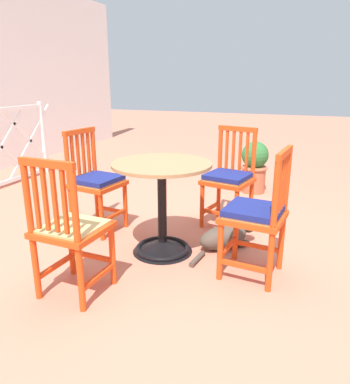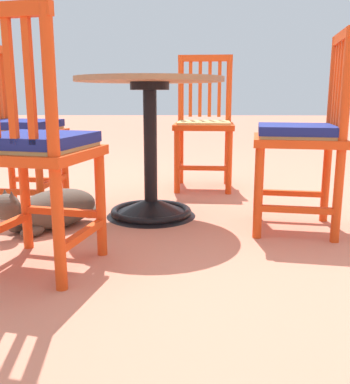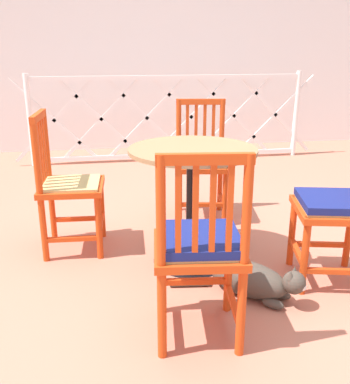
{
  "view_description": "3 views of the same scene",
  "coord_description": "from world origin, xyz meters",
  "px_view_note": "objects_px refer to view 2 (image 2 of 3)",
  "views": [
    {
      "loc": [
        -2.65,
        -0.97,
        1.34
      ],
      "look_at": [
        -0.1,
        -0.03,
        0.51
      ],
      "focal_mm": 34.92,
      "sensor_mm": 36.0,
      "label": 1
    },
    {
      "loc": [
        2.18,
        0.26,
        0.64
      ],
      "look_at": [
        -0.12,
        0.2,
        0.13
      ],
      "focal_mm": 41.14,
      "sensor_mm": 36.0,
      "label": 2
    },
    {
      "loc": [
        -0.62,
        -2.38,
        1.29
      ],
      "look_at": [
        -0.22,
        0.05,
        0.47
      ],
      "focal_mm": 40.86,
      "sensor_mm": 36.0,
      "label": 3
    }
  ],
  "objects_px": {
    "cafe_table": "(151,164)",
    "orange_chair_facing_out": "(302,137)",
    "tabby_cat": "(50,210)",
    "orange_chair_near_fence": "(32,150)",
    "orange_chair_by_planter": "(18,131)",
    "orange_chair_tucked_in": "(204,126)"
  },
  "relations": [
    {
      "from": "cafe_table",
      "to": "orange_chair_facing_out",
      "type": "xyz_separation_m",
      "value": [
        0.22,
        0.73,
        0.16
      ]
    },
    {
      "from": "tabby_cat",
      "to": "orange_chair_facing_out",
      "type": "bearing_deg",
      "value": 91.52
    },
    {
      "from": "orange_chair_near_fence",
      "to": "tabby_cat",
      "type": "xyz_separation_m",
      "value": [
        -0.49,
        -0.11,
        -0.35
      ]
    },
    {
      "from": "orange_chair_by_planter",
      "to": "cafe_table",
      "type": "bearing_deg",
      "value": 80.89
    },
    {
      "from": "orange_chair_tucked_in",
      "to": "orange_chair_by_planter",
      "type": "relative_size",
      "value": 1.0
    },
    {
      "from": "orange_chair_near_fence",
      "to": "orange_chair_tucked_in",
      "type": "bearing_deg",
      "value": 156.02
    },
    {
      "from": "cafe_table",
      "to": "tabby_cat",
      "type": "xyz_separation_m",
      "value": [
        0.25,
        -0.47,
        -0.19
      ]
    },
    {
      "from": "orange_chair_facing_out",
      "to": "orange_chair_by_planter",
      "type": "bearing_deg",
      "value": -102.94
    },
    {
      "from": "orange_chair_tucked_in",
      "to": "orange_chair_facing_out",
      "type": "relative_size",
      "value": 1.0
    },
    {
      "from": "orange_chair_by_planter",
      "to": "tabby_cat",
      "type": "xyz_separation_m",
      "value": [
        0.37,
        0.27,
        -0.35
      ]
    },
    {
      "from": "cafe_table",
      "to": "orange_chair_facing_out",
      "type": "height_order",
      "value": "orange_chair_facing_out"
    },
    {
      "from": "cafe_table",
      "to": "orange_chair_by_planter",
      "type": "bearing_deg",
      "value": -99.11
    },
    {
      "from": "cafe_table",
      "to": "orange_chair_near_fence",
      "type": "xyz_separation_m",
      "value": [
        0.74,
        -0.36,
        0.16
      ]
    },
    {
      "from": "orange_chair_facing_out",
      "to": "tabby_cat",
      "type": "xyz_separation_m",
      "value": [
        0.03,
        -1.2,
        -0.35
      ]
    },
    {
      "from": "orange_chair_by_planter",
      "to": "orange_chair_facing_out",
      "type": "distance_m",
      "value": 1.51
    },
    {
      "from": "orange_chair_facing_out",
      "to": "orange_chair_near_fence",
      "type": "bearing_deg",
      "value": -64.24
    },
    {
      "from": "orange_chair_tucked_in",
      "to": "orange_chair_facing_out",
      "type": "bearing_deg",
      "value": 23.28
    },
    {
      "from": "orange_chair_facing_out",
      "to": "tabby_cat",
      "type": "height_order",
      "value": "orange_chair_facing_out"
    },
    {
      "from": "orange_chair_by_planter",
      "to": "orange_chair_near_fence",
      "type": "relative_size",
      "value": 1.0
    },
    {
      "from": "orange_chair_tucked_in",
      "to": "orange_chair_near_fence",
      "type": "relative_size",
      "value": 1.0
    },
    {
      "from": "orange_chair_tucked_in",
      "to": "orange_chair_near_fence",
      "type": "distance_m",
      "value": 1.65
    },
    {
      "from": "orange_chair_facing_out",
      "to": "tabby_cat",
      "type": "relative_size",
      "value": 1.38
    }
  ]
}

